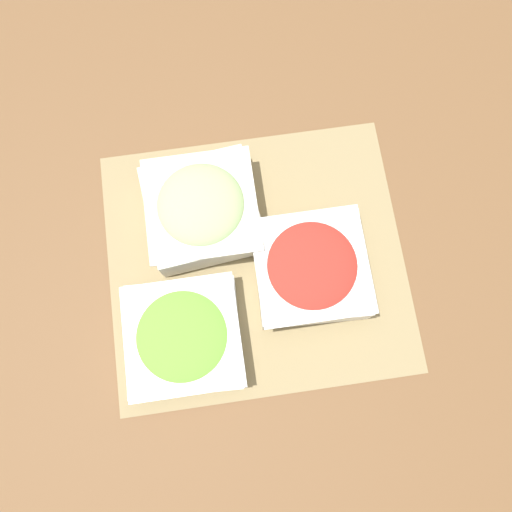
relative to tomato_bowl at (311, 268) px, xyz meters
name	(u,v)px	position (x,y,z in m)	size (l,w,h in m)	color
ground_plane	(256,261)	(0.08, -0.03, -0.04)	(3.00, 3.00, 0.00)	brown
placemat	(256,260)	(0.08, -0.03, -0.04)	(0.49, 0.44, 0.00)	#937F56
tomato_bowl	(311,268)	(0.00, 0.00, 0.00)	(0.18, 0.18, 0.07)	white
cucumber_bowl	(202,209)	(0.16, -0.12, 0.01)	(0.19, 0.19, 0.09)	silver
lettuce_bowl	(184,337)	(0.21, 0.08, 0.00)	(0.18, 0.18, 0.06)	white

